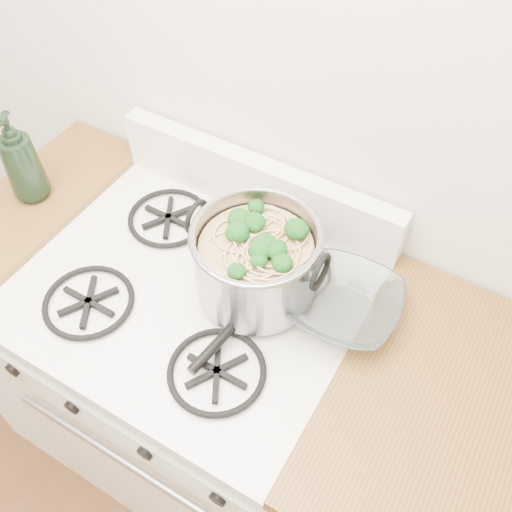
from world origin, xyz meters
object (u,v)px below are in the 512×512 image
Objects in this scene: spatula at (267,289)px; glass_bowl at (343,308)px; stock_pot at (256,261)px; gas_range at (204,385)px; bottle at (20,158)px.

glass_bowl is (0.17, 0.04, 0.00)m from spatula.
gas_range is at bearing -151.56° from stock_pot.
stock_pot is 0.08m from spatula.
spatula is at bearing -166.84° from glass_bowl.
spatula is 0.69m from bottle.
gas_range is 2.98× the size of spatula.
spatula is 1.26× the size of bottle.
glass_bowl is at bearing 20.12° from spatula.
spatula is at bearing -19.33° from bottle.
spatula is (0.16, 0.07, 0.50)m from gas_range.
gas_range is at bearing -161.77° from glass_bowl.
gas_range is 3.75× the size of bottle.
glass_bowl is 0.39× the size of bottle.
gas_range is at bearing -150.00° from spatula.
stock_pot is at bearing -177.71° from spatula.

